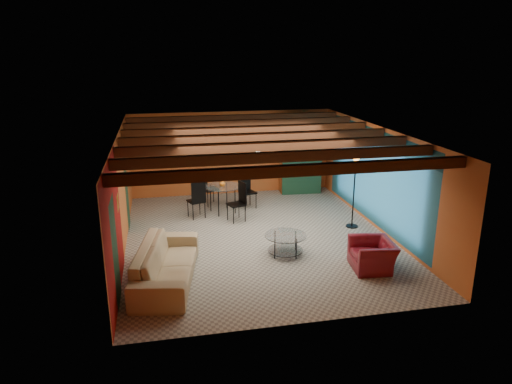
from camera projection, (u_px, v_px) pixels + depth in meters
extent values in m
cube|color=gray|center=(258.00, 237.00, 11.99)|extent=(6.50, 8.00, 0.01)
cube|color=silver|center=(258.00, 132.00, 11.21)|extent=(6.50, 8.00, 0.01)
cube|color=#C3622D|center=(232.00, 153.00, 15.35)|extent=(6.50, 0.02, 2.70)
cube|color=maroon|center=(121.00, 195.00, 10.96)|extent=(0.02, 8.00, 2.70)
cube|color=#296C78|center=(380.00, 179.00, 12.24)|extent=(0.02, 8.00, 2.70)
imported|color=tan|center=(166.00, 263.00, 9.63)|extent=(1.52, 2.86, 0.79)
imported|color=maroon|center=(372.00, 255.00, 10.21)|extent=(0.97, 1.08, 0.64)
cube|color=brown|center=(299.00, 159.00, 15.57)|extent=(1.31, 0.71, 2.23)
cube|color=black|center=(204.00, 145.00, 15.05)|extent=(1.05, 0.03, 0.65)
imported|color=#26661E|center=(301.00, 118.00, 15.17)|extent=(0.56, 0.52, 0.50)
imported|color=orange|center=(222.00, 173.00, 13.50)|extent=(0.17, 0.17, 0.17)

